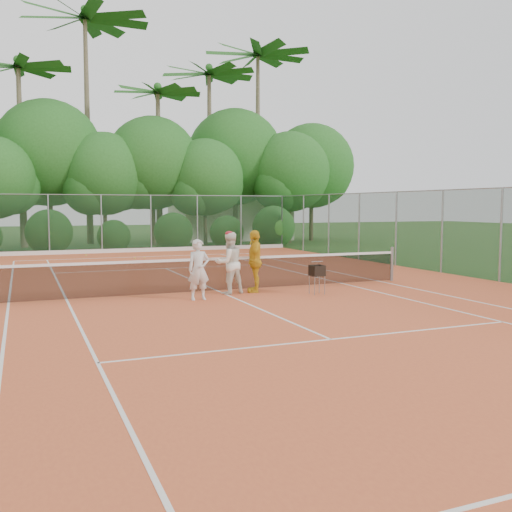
{
  "coord_description": "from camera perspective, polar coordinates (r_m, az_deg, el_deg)",
  "views": [
    {
      "loc": [
        -5.13,
        -15.28,
        2.43
      ],
      "look_at": [
        0.68,
        -1.2,
        1.1
      ],
      "focal_mm": 40.0,
      "sensor_mm": 36.0,
      "label": 1
    }
  ],
  "objects": [
    {
      "name": "fence_back",
      "position": [
        30.73,
        -12.8,
        3.17
      ],
      "size": [
        18.07,
        0.07,
        3.0
      ],
      "color": "#19381E",
      "rests_on": "clay_court"
    },
    {
      "name": "tropical_treeline",
      "position": [
        36.2,
        -12.05,
        9.14
      ],
      "size": [
        32.1,
        8.49,
        15.03
      ],
      "color": "brown",
      "rests_on": "ground"
    },
    {
      "name": "stray_ball_c",
      "position": [
        26.97,
        -11.08,
        -0.16
      ],
      "size": [
        0.07,
        0.07,
        0.07
      ],
      "primitive_type": "sphere",
      "color": "gold",
      "rests_on": "clay_court"
    },
    {
      "name": "fence_right",
      "position": [
        19.76,
        23.3,
        1.95
      ],
      "size": [
        0.07,
        33.07,
        3.0
      ],
      "color": "#19381E",
      "rests_on": "clay_court"
    },
    {
      "name": "ground",
      "position": [
        16.3,
        -3.82,
        -3.59
      ],
      "size": [
        120.0,
        120.0,
        0.0
      ],
      "primitive_type": "plane",
      "color": "#284D1B",
      "rests_on": "ground"
    },
    {
      "name": "tennis_net",
      "position": [
        16.23,
        -3.83,
        -1.74
      ],
      "size": [
        11.97,
        0.1,
        1.1
      ],
      "color": "gray",
      "rests_on": "clay_court"
    },
    {
      "name": "club_building",
      "position": [
        41.76,
        -2.63,
        3.71
      ],
      "size": [
        8.0,
        5.0,
        3.0
      ],
      "primitive_type": "cube",
      "color": "beige",
      "rests_on": "ground"
    },
    {
      "name": "stray_ball_b",
      "position": [
        29.01,
        -16.63,
        0.08
      ],
      "size": [
        0.07,
        0.07,
        0.07
      ],
      "primitive_type": "sphere",
      "color": "#B0C82E",
      "rests_on": "clay_court"
    },
    {
      "name": "stray_ball_a",
      "position": [
        26.83,
        -12.01,
        -0.2
      ],
      "size": [
        0.07,
        0.07,
        0.07
      ],
      "primitive_type": "sphere",
      "color": "#B9CC2F",
      "rests_on": "clay_court"
    },
    {
      "name": "player_yellow",
      "position": [
        16.0,
        -0.12,
        -0.52
      ],
      "size": [
        0.76,
        1.11,
        1.75
      ],
      "primitive_type": "imported",
      "rotation": [
        0.0,
        0.0,
        -1.93
      ],
      "color": "gold",
      "rests_on": "clay_court"
    },
    {
      "name": "ball_hopper",
      "position": [
        15.74,
        6.13,
        -1.52
      ],
      "size": [
        0.35,
        0.35,
        0.8
      ],
      "rotation": [
        0.0,
        0.0,
        -0.43
      ],
      "color": "gray",
      "rests_on": "clay_court"
    },
    {
      "name": "player_white",
      "position": [
        14.74,
        -5.75,
        -1.37
      ],
      "size": [
        0.57,
        0.38,
        1.57
      ],
      "primitive_type": "imported",
      "rotation": [
        0.0,
        0.0,
        0.0
      ],
      "color": "silver",
      "rests_on": "clay_court"
    },
    {
      "name": "clay_court",
      "position": [
        16.3,
        -3.82,
        -3.56
      ],
      "size": [
        18.0,
        36.0,
        0.02
      ],
      "primitive_type": "cube",
      "color": "#D65E31",
      "rests_on": "ground"
    },
    {
      "name": "court_markings",
      "position": [
        16.3,
        -3.82,
        -3.51
      ],
      "size": [
        11.03,
        23.83,
        0.01
      ],
      "color": "white",
      "rests_on": "clay_court"
    },
    {
      "name": "player_center_grp",
      "position": [
        15.71,
        -2.69,
        -0.68
      ],
      "size": [
        0.92,
        0.77,
        1.74
      ],
      "color": "white",
      "rests_on": "clay_court"
    }
  ]
}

